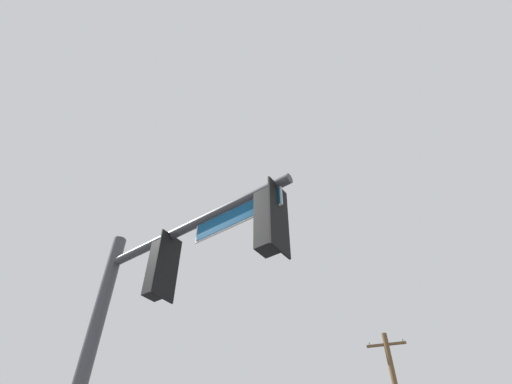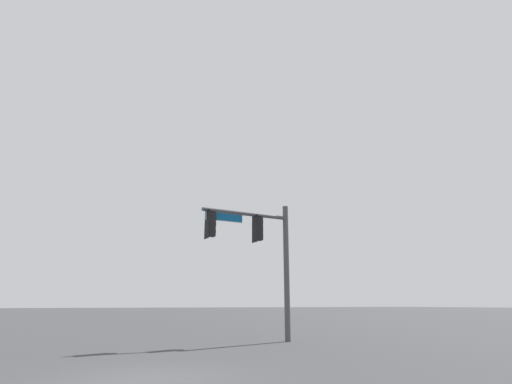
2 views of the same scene
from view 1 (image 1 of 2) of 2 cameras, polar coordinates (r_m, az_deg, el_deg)
name	(u,v)px [view 1 (image 1 of 2)]	position (r m, az deg, el deg)	size (l,w,h in m)	color
signal_pole_near	(145,313)	(7.36, -15.61, -16.35)	(4.52, 0.67, 6.38)	#47474C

